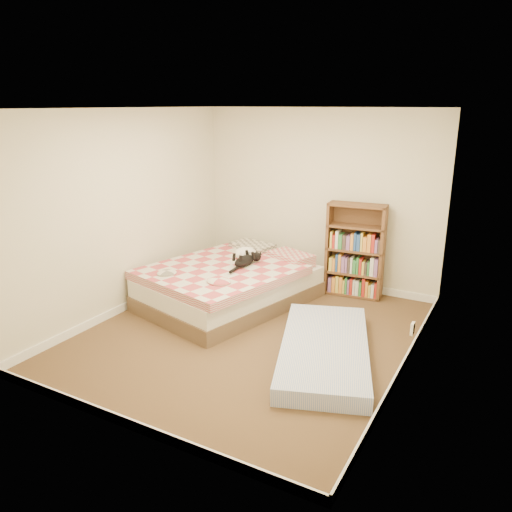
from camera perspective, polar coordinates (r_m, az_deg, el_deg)
The scene contains 6 objects.
room at distance 5.40m, azimuth -0.84°, elevation 2.57°, with size 3.51×4.01×2.51m.
bed at distance 6.62m, azimuth -2.85°, elevation -3.11°, with size 2.02×2.49×0.58m.
bookshelf at distance 6.93m, azimuth 11.23°, elevation -0.52°, with size 0.79×0.33×1.28m.
floor_mattress at distance 5.34m, azimuth 7.83°, elevation -10.56°, with size 0.88×1.95×0.18m, color #7B90CE.
black_cat at distance 6.49m, azimuth -1.19°, elevation -0.48°, with size 0.30×0.68×0.15m.
white_dog at distance 6.75m, azimuth -1.22°, elevation 0.31°, with size 0.37×0.40×0.16m.
Camera 1 is at (2.59, -4.54, 2.55)m, focal length 35.00 mm.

